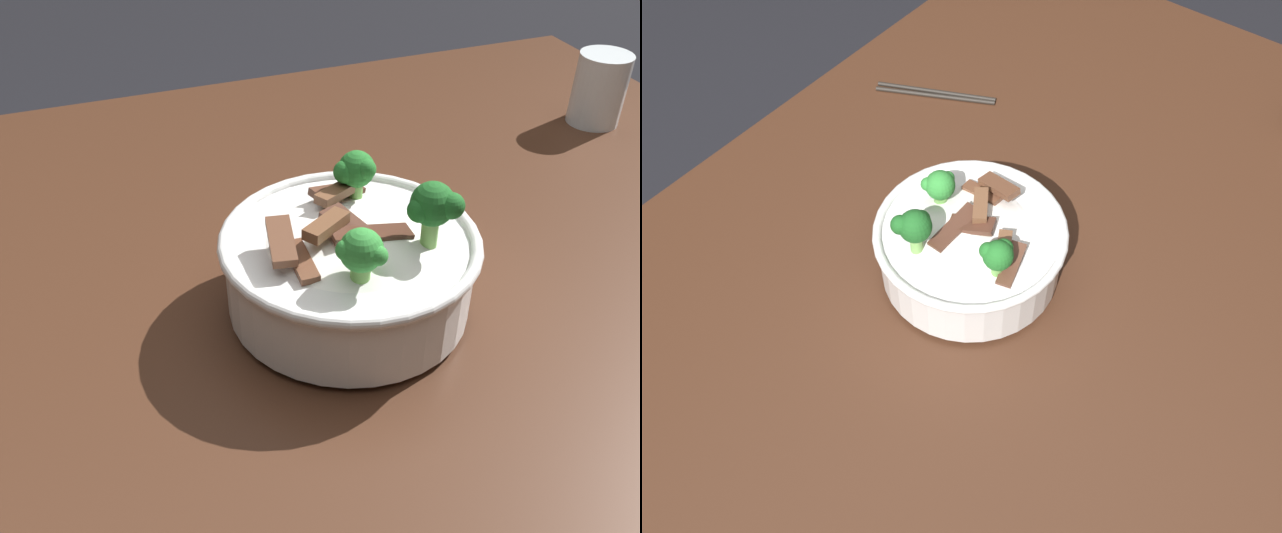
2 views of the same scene
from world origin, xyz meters
TOP-DOWN VIEW (x-y plane):
  - dining_table at (0.00, 0.00)m, footprint 1.42×1.05m
  - rice_bowl at (-0.04, 0.07)m, footprint 0.25×0.25m
  - drinking_glass at (-0.54, -0.19)m, footprint 0.08×0.08m

SIDE VIEW (x-z plane):
  - dining_table at x=0.00m, z-range 0.28..1.04m
  - drinking_glass at x=-0.54m, z-range 0.76..0.86m
  - rice_bowl at x=-0.04m, z-range 0.74..0.89m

